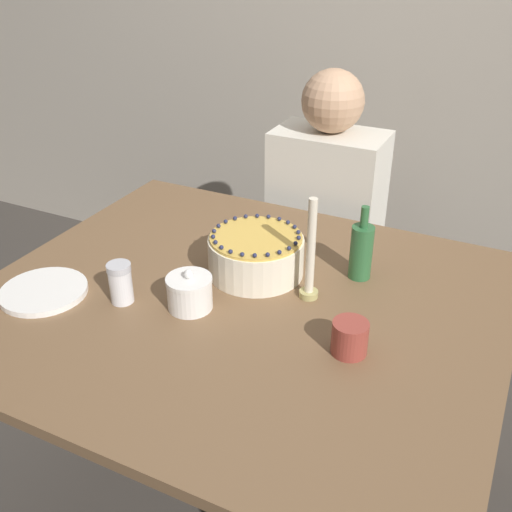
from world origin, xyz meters
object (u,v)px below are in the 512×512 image
at_px(cake, 256,255).
at_px(person_man_blue_shirt, 324,248).
at_px(candle, 310,259).
at_px(bottle, 361,251).
at_px(sugar_shaker, 121,283).
at_px(sugar_bowl, 190,292).

relative_size(cake, person_man_blue_shirt, 0.22).
height_order(candle, bottle, candle).
bearing_deg(person_man_blue_shirt, sugar_shaker, 76.39).
bearing_deg(sugar_bowl, person_man_blue_shirt, 86.67).
relative_size(sugar_shaker, bottle, 0.52).
relative_size(bottle, person_man_blue_shirt, 0.18).
bearing_deg(cake, candle, -15.39).
xyz_separation_m(cake, person_man_blue_shirt, (-0.02, 0.65, -0.30)).
distance_m(candle, person_man_blue_shirt, 0.81).
bearing_deg(sugar_bowl, candle, 35.18).
xyz_separation_m(sugar_bowl, sugar_shaker, (-0.17, -0.05, 0.01)).
bearing_deg(person_man_blue_shirt, cake, 92.17).
bearing_deg(cake, person_man_blue_shirt, 92.17).
bearing_deg(sugar_shaker, candle, 28.57).
height_order(sugar_bowl, bottle, bottle).
bearing_deg(person_man_blue_shirt, candle, 106.32).
height_order(sugar_shaker, bottle, bottle).
relative_size(candle, bottle, 1.33).
bearing_deg(cake, bottle, 22.21).
height_order(cake, sugar_bowl, cake).
relative_size(sugar_bowl, bottle, 0.55).
bearing_deg(bottle, candle, -119.08).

